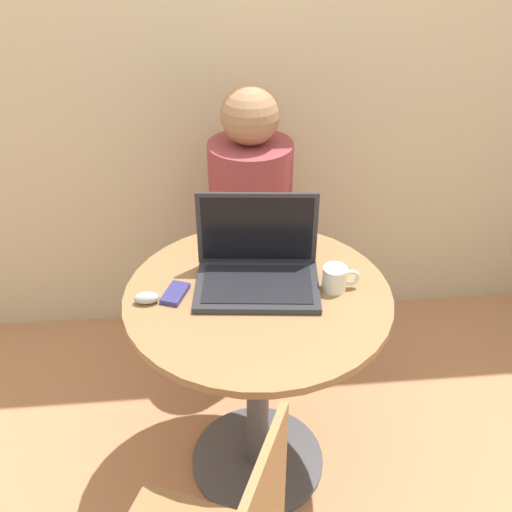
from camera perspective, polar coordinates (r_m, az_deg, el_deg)
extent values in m
plane|color=tan|center=(2.34, 0.15, -18.89)|extent=(12.00, 12.00, 0.00)
cube|color=beige|center=(2.41, -2.02, 20.19)|extent=(7.00, 0.05, 2.60)
cylinder|color=#4C4C51|center=(2.33, 0.15, -18.74)|extent=(0.48, 0.48, 0.02)
cylinder|color=#4C4C51|center=(2.05, 0.17, -12.30)|extent=(0.08, 0.08, 0.73)
cylinder|color=olive|center=(1.80, 0.18, -3.87)|extent=(0.80, 0.80, 0.02)
cube|color=#2D2D33|center=(1.80, 0.06, -2.96)|extent=(0.39, 0.28, 0.02)
cube|color=black|center=(1.79, 0.06, -2.66)|extent=(0.34, 0.23, 0.00)
cube|color=#2D2D33|center=(1.82, 0.10, 2.63)|extent=(0.37, 0.05, 0.24)
cube|color=black|center=(1.82, 0.10, 2.54)|extent=(0.34, 0.04, 0.21)
cube|color=navy|center=(1.79, -7.70, -3.56)|extent=(0.09, 0.12, 0.02)
ellipsoid|color=#B2B2B7|center=(1.77, -10.39, -3.95)|extent=(0.07, 0.04, 0.04)
cylinder|color=white|center=(1.80, 7.51, -2.19)|extent=(0.07, 0.07, 0.08)
torus|color=white|center=(1.81, 9.03, -2.10)|extent=(0.06, 0.01, 0.06)
cube|color=#4C4742|center=(2.69, -0.37, -3.49)|extent=(0.35, 0.48, 0.47)
cylinder|color=#993D42|center=(2.33, -0.51, 4.67)|extent=(0.32, 0.32, 0.53)
sphere|color=#A87A56|center=(2.17, -0.56, 13.27)|extent=(0.21, 0.21, 0.21)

